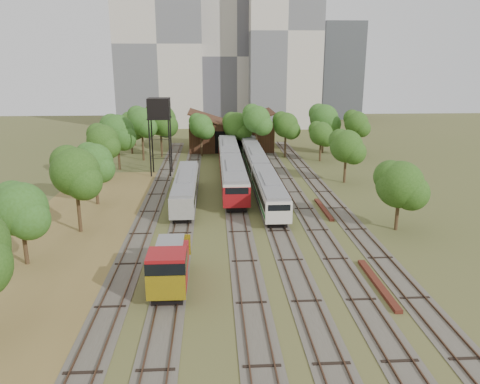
{
  "coord_description": "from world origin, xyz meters",
  "views": [
    {
      "loc": [
        -4.59,
        -34.12,
        16.72
      ],
      "look_at": [
        -1.61,
        16.7,
        2.5
      ],
      "focal_mm": 35.0,
      "sensor_mm": 36.0,
      "label": 1
    }
  ],
  "objects": [
    {
      "name": "railcar_green_set",
      "position": [
        2.0,
        36.54,
        1.81
      ],
      "size": [
        2.77,
        52.08,
        3.42
      ],
      "color": "black",
      "rests_on": "ground"
    },
    {
      "name": "tree_band_left",
      "position": [
        -19.71,
        26.75,
        5.55
      ],
      "size": [
        7.5,
        75.52,
        8.85
      ],
      "color": "#382616",
      "rests_on": "ground"
    },
    {
      "name": "tower_right",
      "position": [
        14.0,
        92.0,
        24.0
      ],
      "size": [
        18.0,
        16.0,
        48.0
      ],
      "primitive_type": "cube",
      "color": "beige",
      "rests_on": "ground"
    },
    {
      "name": "water_tower",
      "position": [
        -12.48,
        36.41,
        9.75
      ],
      "size": [
        3.35,
        3.35,
        11.56
      ],
      "color": "black",
      "rests_on": "ground"
    },
    {
      "name": "tree_band_right",
      "position": [
        14.11,
        25.69,
        4.97
      ],
      "size": [
        4.79,
        39.03,
        7.58
      ],
      "color": "#382616",
      "rests_on": "ground"
    },
    {
      "name": "tower_centre",
      "position": [
        2.0,
        100.0,
        18.0
      ],
      "size": [
        20.0,
        18.0,
        36.0
      ],
      "primitive_type": "cube",
      "color": "#B4ACA3",
      "rests_on": "ground"
    },
    {
      "name": "tower_left",
      "position": [
        -18.0,
        95.0,
        21.0
      ],
      "size": [
        22.0,
        16.0,
        42.0
      ],
      "primitive_type": "cube",
      "color": "beige",
      "rests_on": "ground"
    },
    {
      "name": "old_grey_coach",
      "position": [
        -8.0,
        21.51,
        1.81
      ],
      "size": [
        2.68,
        18.0,
        3.31
      ],
      "color": "black",
      "rests_on": "ground"
    },
    {
      "name": "tracks",
      "position": [
        -0.67,
        25.0,
        0.04
      ],
      "size": [
        24.6,
        80.0,
        0.19
      ],
      "color": "#4C473D",
      "rests_on": "ground"
    },
    {
      "name": "tower_far_right",
      "position": [
        34.0,
        110.0,
        14.0
      ],
      "size": [
        12.0,
        12.0,
        28.0
      ],
      "primitive_type": "cube",
      "color": "#3F4247",
      "rests_on": "ground"
    },
    {
      "name": "shunter_locomotive",
      "position": [
        -8.0,
        -1.5,
        1.77
      ],
      "size": [
        2.8,
        8.1,
        3.66
      ],
      "color": "black",
      "rests_on": "ground"
    },
    {
      "name": "railcar_red_set",
      "position": [
        -2.0,
        33.18,
        2.05
      ],
      "size": [
        3.14,
        34.57,
        3.88
      ],
      "color": "black",
      "rests_on": "ground"
    },
    {
      "name": "maintenance_shed",
      "position": [
        -1.0,
        57.98,
        2.91
      ],
      "size": [
        16.45,
        11.55,
        7.58
      ],
      "color": "#372314",
      "rests_on": "ground"
    },
    {
      "name": "ground",
      "position": [
        0.0,
        0.0,
        0.0
      ],
      "size": [
        240.0,
        240.0,
        0.0
      ],
      "primitive_type": "plane",
      "color": "#475123",
      "rests_on": "ground"
    },
    {
      "name": "tree_band_far",
      "position": [
        0.35,
        49.91,
        6.27
      ],
      "size": [
        42.4,
        10.31,
        9.56
      ],
      "color": "#382616",
      "rests_on": "ground"
    },
    {
      "name": "railcar_rear",
      "position": [
        -2.0,
        60.44,
        2.05
      ],
      "size": [
        3.14,
        16.08,
        3.88
      ],
      "color": "black",
      "rests_on": "ground"
    },
    {
      "name": "rail_pile_far",
      "position": [
        8.2,
        17.12,
        0.13
      ],
      "size": [
        0.5,
        8.0,
        0.26
      ],
      "primitive_type": "cube",
      "color": "#562418",
      "rests_on": "ground"
    },
    {
      "name": "rail_pile_near",
      "position": [
        8.0,
        -1.92,
        0.14
      ],
      "size": [
        0.57,
        8.52,
        0.28
      ],
      "primitive_type": "cube",
      "color": "#562418",
      "rests_on": "ground"
    },
    {
      "name": "dry_grass_patch",
      "position": [
        -18.0,
        8.0,
        0.02
      ],
      "size": [
        14.0,
        60.0,
        0.04
      ],
      "primitive_type": "cube",
      "color": "brown",
      "rests_on": "ground"
    }
  ]
}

